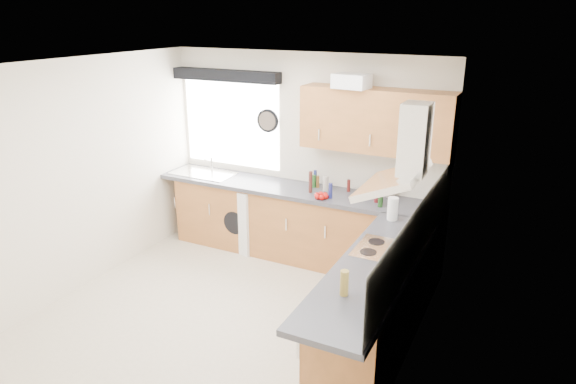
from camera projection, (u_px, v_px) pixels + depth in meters
The scene contains 38 objects.
ground_plane at pixel (229, 314), 5.27m from camera, with size 3.60×3.60×0.00m, color beige.
ceiling at pixel (218, 65), 4.44m from camera, with size 3.60×3.60×0.02m, color white.
wall_back at pixel (304, 155), 6.38m from camera, with size 3.60×0.02×2.50m, color silver.
wall_front at pixel (72, 285), 3.34m from camera, with size 3.60×0.02×2.50m, color silver.
wall_left at pixel (86, 174), 5.62m from camera, with size 0.02×3.60×2.50m, color silver.
wall_right at pixel (414, 235), 4.10m from camera, with size 0.02×3.60×2.50m, color silver.
window at pixel (231, 124), 6.71m from camera, with size 1.40×0.02×1.10m, color white.
window_blind at pixel (226, 75), 6.43m from camera, with size 1.50×0.18×0.14m, color black.
splashback at pixel (420, 229), 4.38m from camera, with size 0.01×3.00×0.54m, color white.
base_cab_back at pixel (287, 223), 6.45m from camera, with size 3.00×0.58×0.86m, color #93592C.
base_cab_corner at pixel (413, 247), 5.76m from camera, with size 0.60×0.60×0.86m, color #93592C.
base_cab_right at pixel (378, 306), 4.62m from camera, with size 0.58×2.10×0.86m, color #93592C.
worktop_back at pixel (293, 190), 6.25m from camera, with size 3.60×0.62×0.05m, color #35353C.
worktop_right at pixel (375, 267), 4.35m from camera, with size 0.62×2.42×0.05m, color #35353C.
sink at pixel (203, 170), 6.79m from camera, with size 0.84×0.46×0.10m, color silver, non-canonical shape.
oven at pixel (382, 298), 4.75m from camera, with size 0.56×0.58×0.85m, color black.
hob_plate at pixel (385, 250), 4.59m from camera, with size 0.52×0.52×0.01m, color silver.
extractor_hood at pixel (403, 160), 4.27m from camera, with size 0.52×0.78×0.66m, color silver, non-canonical shape.
upper_cabinets at pixel (376, 121), 5.65m from camera, with size 1.70×0.35×0.70m, color #93592C.
washing_machine at pixel (246, 215), 6.71m from camera, with size 0.57×0.55×0.84m, color white.
wall_clock at pixel (267, 121), 6.43m from camera, with size 0.30×0.30×0.04m, color black.
casserole at pixel (352, 81), 5.53m from camera, with size 0.37×0.27×0.16m, color white.
storage_box at pixel (354, 83), 5.52m from camera, with size 0.25×0.21×0.11m, color #B73143.
utensil_pot at pixel (391, 191), 5.90m from camera, with size 0.10×0.10×0.14m, color gray.
kitchen_roll at pixel (393, 209), 5.25m from camera, with size 0.11×0.11×0.24m, color white.
tomato_cluster at pixel (321, 196), 5.87m from camera, with size 0.15×0.15×0.07m, color #A70A07, non-canonical shape.
jar_0 at pixel (380, 201), 5.61m from camera, with size 0.05×0.05×0.13m, color #193C15.
jar_1 at pixel (314, 181), 6.23m from camera, with size 0.05×0.05×0.16m, color #1E4D1B.
jar_2 at pixel (369, 189), 5.88m from camera, with size 0.06×0.06×0.21m, color black.
jar_3 at pixel (318, 182), 6.23m from camera, with size 0.04×0.04×0.15m, color brown.
jar_4 at pixel (349, 186), 6.09m from camera, with size 0.04×0.04×0.15m, color #591612.
jar_5 at pixel (330, 191), 5.87m from camera, with size 0.05×0.05×0.18m, color navy.
jar_6 at pixel (377, 194), 5.74m from camera, with size 0.06×0.06×0.20m, color #5D1318.
jar_7 at pixel (315, 178), 6.27m from camera, with size 0.04×0.04×0.20m, color navy.
jar_8 at pixel (326, 183), 6.12m from camera, with size 0.07×0.07×0.18m, color #ACA193.
jar_9 at pixel (311, 182), 6.04m from camera, with size 0.04×0.04×0.26m, color #441C18.
jar_10 at pixel (382, 196), 5.65m from camera, with size 0.04×0.04×0.22m, color black.
bottle_0 at pixel (344, 283), 3.85m from camera, with size 0.07×0.07×0.20m, color olive.
Camera 1 is at (2.58, -3.81, 2.93)m, focal length 32.00 mm.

